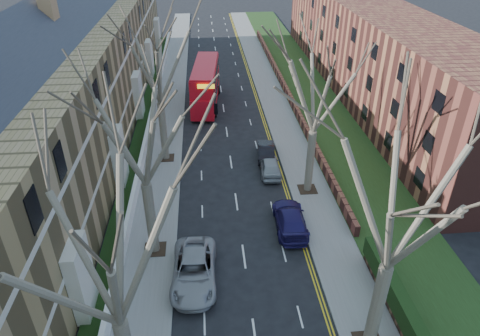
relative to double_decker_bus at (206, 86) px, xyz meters
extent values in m
cube|color=slate|center=(-4.13, -1.24, -2.15)|extent=(3.00, 102.00, 0.12)
cube|color=slate|center=(7.87, -1.24, -2.15)|extent=(3.00, 102.00, 0.12)
cube|color=olive|center=(-11.93, -9.24, 2.79)|extent=(9.00, 78.00, 10.00)
cube|color=#2A2C34|center=(-11.93, -9.24, 8.79)|extent=(4.67, 78.00, 4.67)
cube|color=silver|center=(-7.48, -9.24, 1.29)|extent=(0.12, 78.00, 0.35)
cube|color=silver|center=(-7.48, -9.24, 4.79)|extent=(0.12, 78.00, 0.35)
cube|color=brown|center=(19.37, 2.76, 2.79)|extent=(8.00, 54.00, 10.00)
cube|color=brown|center=(9.57, 2.76, -1.64)|extent=(0.35, 54.00, 0.90)
cube|color=white|center=(-5.78, -9.24, -1.59)|extent=(0.30, 78.00, 1.00)
cube|color=#203513|center=(12.37, -1.24, -2.06)|extent=(6.00, 102.00, 0.06)
cylinder|color=brown|center=(-3.83, -24.24, 0.45)|extent=(0.64, 0.64, 5.07)
cube|color=#2D2116|center=(-3.83, -24.24, -2.08)|extent=(1.40, 1.40, 0.05)
cylinder|color=brown|center=(-3.83, -12.24, 0.53)|extent=(0.60, 0.60, 5.25)
cube|color=#2D2116|center=(-3.83, -12.24, -2.08)|extent=(1.40, 1.40, 0.05)
cylinder|color=brown|center=(7.57, -32.24, 0.53)|extent=(0.64, 0.64, 5.25)
cylinder|color=brown|center=(7.57, -18.24, 0.45)|extent=(0.60, 0.60, 5.07)
cube|color=#2D2116|center=(7.57, -18.24, -2.08)|extent=(1.40, 1.40, 0.05)
cube|color=red|center=(0.00, 0.00, -0.79)|extent=(3.44, 10.92, 2.15)
cube|color=red|center=(0.00, 0.00, 1.26)|extent=(3.39, 10.39, 1.95)
cube|color=black|center=(0.00, 0.00, -0.35)|extent=(3.38, 10.07, 0.88)
cube|color=black|center=(0.00, 0.00, 1.36)|extent=(3.36, 9.85, 0.88)
imported|color=#96969B|center=(-1.25, -27.02, -1.43)|extent=(2.78, 5.69, 1.56)
imported|color=#1F1752|center=(5.33, -22.61, -1.48)|extent=(2.24, 5.14, 1.47)
imported|color=#92969A|center=(5.00, -15.35, -1.51)|extent=(1.80, 4.16, 1.40)
imported|color=black|center=(5.06, -12.67, -1.54)|extent=(1.92, 4.23, 1.35)
camera|label=1|loc=(-0.16, -45.61, 16.79)|focal=32.00mm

